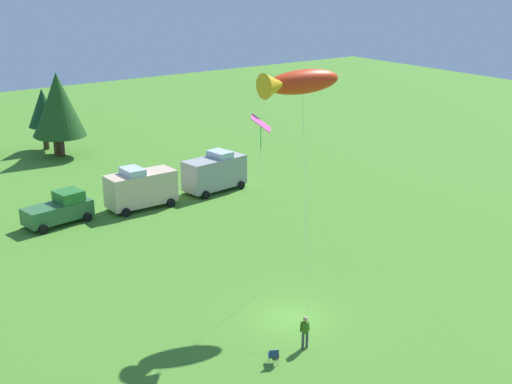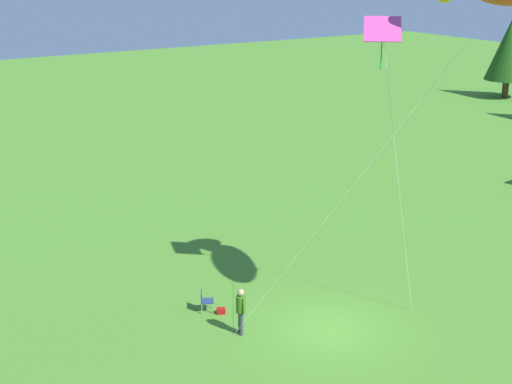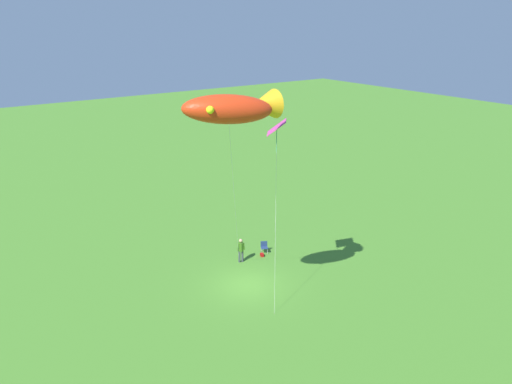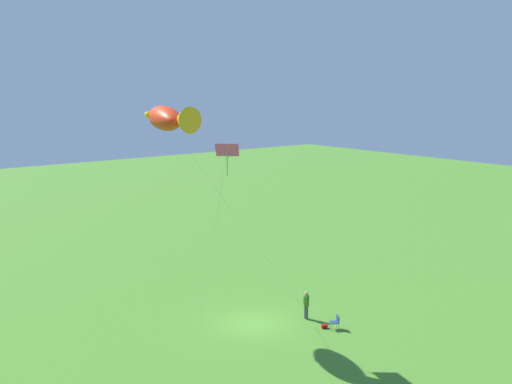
% 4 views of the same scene
% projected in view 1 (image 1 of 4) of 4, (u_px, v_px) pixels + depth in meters
% --- Properties ---
extents(ground_plane, '(160.00, 160.00, 0.00)m').
position_uv_depth(ground_plane, '(291.00, 318.00, 38.80)').
color(ground_plane, '#457F27').
extents(person_kite_flyer, '(0.55, 0.42, 1.74)m').
position_uv_depth(person_kite_flyer, '(305.00, 329.00, 35.48)').
color(person_kite_flyer, '#3C4348').
rests_on(person_kite_flyer, ground).
extents(folding_chair, '(0.65, 0.65, 0.82)m').
position_uv_depth(folding_chair, '(273.00, 355.00, 34.21)').
color(folding_chair, navy).
rests_on(folding_chair, ground).
extents(backpack_on_grass, '(0.33, 0.38, 0.22)m').
position_uv_depth(backpack_on_grass, '(276.00, 355.00, 34.92)').
color(backpack_on_grass, '#A2110F').
rests_on(backpack_on_grass, ground).
extents(truck_green_flatbed, '(5.24, 3.00, 2.34)m').
position_uv_depth(truck_green_flatbed, '(60.00, 209.00, 52.41)').
color(truck_green_flatbed, '#326637').
rests_on(truck_green_flatbed, ground).
extents(van_camper_beige, '(5.41, 2.62, 3.34)m').
position_uv_depth(van_camper_beige, '(141.00, 188.00, 55.58)').
color(van_camper_beige, beige).
rests_on(van_camper_beige, ground).
extents(van_motorhome_grey, '(5.63, 3.13, 3.34)m').
position_uv_depth(van_motorhome_grey, '(215.00, 172.00, 59.75)').
color(van_motorhome_grey, '#999A98').
rests_on(van_motorhome_grey, ground).
extents(kite_large_fish, '(7.33, 8.24, 12.89)m').
position_uv_depth(kite_large_fish, '(296.00, 83.00, 39.60)').
color(kite_large_fish, red).
rests_on(kite_large_fish, ground).
extents(kite_diamond_rainbow, '(1.81, 2.15, 10.87)m').
position_uv_depth(kite_diamond_rainbow, '(261.00, 127.00, 37.07)').
color(kite_diamond_rainbow, '#D83F96').
rests_on(kite_diamond_rainbow, ground).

